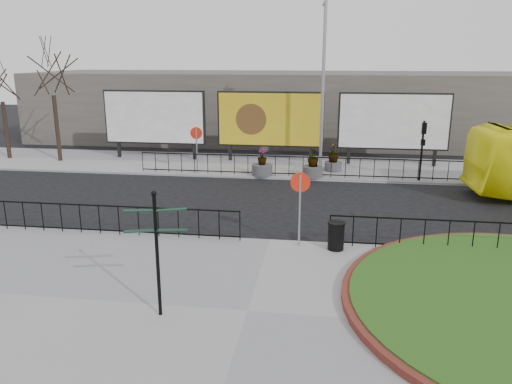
% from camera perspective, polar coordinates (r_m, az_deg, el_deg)
% --- Properties ---
extents(ground, '(90.00, 90.00, 0.00)m').
position_cam_1_polar(ground, '(17.20, 1.64, -5.80)').
color(ground, black).
rests_on(ground, ground).
extents(pavement_near, '(30.00, 10.00, 0.12)m').
position_cam_1_polar(pavement_near, '(12.67, -0.98, -13.65)').
color(pavement_near, gray).
rests_on(pavement_near, ground).
extents(pavement_far, '(44.00, 6.00, 0.12)m').
position_cam_1_polar(pavement_far, '(28.66, 4.35, 2.92)').
color(pavement_far, gray).
rests_on(pavement_far, ground).
extents(railing_near_left, '(10.00, 0.10, 1.10)m').
position_cam_1_polar(railing_near_left, '(18.32, -17.47, -2.97)').
color(railing_near_left, black).
rests_on(railing_near_left, pavement_near).
extents(railing_near_right, '(9.00, 0.10, 1.10)m').
position_cam_1_polar(railing_near_right, '(17.25, 23.60, -4.70)').
color(railing_near_right, black).
rests_on(railing_near_right, pavement_near).
extents(railing_far, '(18.00, 0.10, 1.10)m').
position_cam_1_polar(railing_far, '(25.85, 6.19, 2.89)').
color(railing_far, black).
rests_on(railing_far, pavement_far).
extents(speed_sign_far, '(0.64, 0.07, 2.47)m').
position_cam_1_polar(speed_sign_far, '(26.58, -6.82, 5.95)').
color(speed_sign_far, gray).
rests_on(speed_sign_far, pavement_far).
extents(speed_sign_near, '(0.64, 0.07, 2.47)m').
position_cam_1_polar(speed_sign_near, '(16.15, 5.06, -0.11)').
color(speed_sign_near, gray).
rests_on(speed_sign_near, pavement_near).
extents(billboard_left, '(6.20, 0.31, 4.10)m').
position_cam_1_polar(billboard_left, '(30.89, -11.52, 8.33)').
color(billboard_left, black).
rests_on(billboard_left, pavement_far).
extents(billboard_mid, '(6.20, 0.31, 4.10)m').
position_cam_1_polar(billboard_mid, '(29.32, 1.63, 8.27)').
color(billboard_mid, black).
rests_on(billboard_mid, pavement_far).
extents(billboard_right, '(6.20, 0.31, 4.10)m').
position_cam_1_polar(billboard_right, '(29.38, 15.45, 7.74)').
color(billboard_right, black).
rests_on(billboard_right, pavement_far).
extents(lamp_post, '(0.74, 0.18, 9.23)m').
position_cam_1_polar(lamp_post, '(26.98, 7.69, 12.28)').
color(lamp_post, gray).
rests_on(lamp_post, pavement_far).
extents(signal_pole_a, '(0.22, 0.26, 3.00)m').
position_cam_1_polar(signal_pole_a, '(26.05, 18.52, 5.48)').
color(signal_pole_a, black).
rests_on(signal_pole_a, pavement_far).
extents(signal_pole_b, '(0.22, 0.26, 3.00)m').
position_cam_1_polar(signal_pole_b, '(26.76, 24.87, 5.09)').
color(signal_pole_b, black).
rests_on(signal_pole_b, pavement_far).
extents(tree_left, '(2.00, 2.00, 7.00)m').
position_cam_1_polar(tree_left, '(31.75, -22.05, 9.57)').
color(tree_left, '#2D2119').
rests_on(tree_left, pavement_far).
extents(tree_mid, '(2.00, 2.00, 6.20)m').
position_cam_1_polar(tree_mid, '(33.91, -26.93, 8.66)').
color(tree_mid, '#2D2119').
rests_on(tree_mid, pavement_far).
extents(building_backdrop, '(40.00, 10.00, 5.00)m').
position_cam_1_polar(building_backdrop, '(38.17, 5.46, 9.70)').
color(building_backdrop, '#5B5650').
rests_on(building_backdrop, ground).
extents(fingerpost_sign, '(1.46, 0.55, 3.12)m').
position_cam_1_polar(fingerpost_sign, '(11.91, -11.30, -5.60)').
color(fingerpost_sign, black).
rests_on(fingerpost_sign, pavement_near).
extents(litter_bin, '(0.56, 0.56, 0.93)m').
position_cam_1_polar(litter_bin, '(16.34, 9.14, -4.95)').
color(litter_bin, black).
rests_on(litter_bin, pavement_near).
extents(planter_a, '(1.09, 1.09, 1.45)m').
position_cam_1_polar(planter_a, '(26.16, 0.71, 2.92)').
color(planter_a, '#4C4C4F').
rests_on(planter_a, pavement_far).
extents(planter_b, '(1.06, 1.06, 1.56)m').
position_cam_1_polar(planter_b, '(25.95, 6.51, 2.92)').
color(planter_b, '#4C4C4F').
rests_on(planter_b, pavement_far).
extents(planter_c, '(0.93, 0.93, 1.55)m').
position_cam_1_polar(planter_c, '(27.50, 8.83, 3.68)').
color(planter_c, '#4C4C4F').
rests_on(planter_c, pavement_far).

